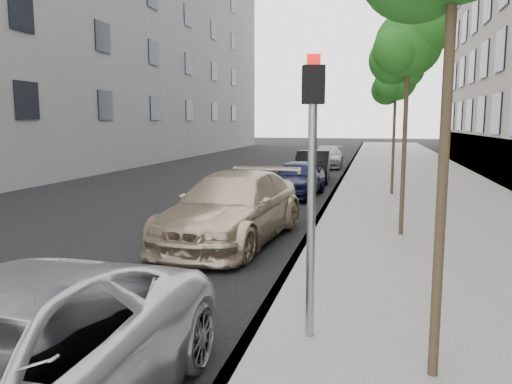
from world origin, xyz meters
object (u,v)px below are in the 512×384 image
(tree_far, at_px, (397,80))
(sedan_black, at_px, (313,166))
(suv, at_px, (233,207))
(tree_mid, at_px, (410,44))
(signal_pole, at_px, (312,165))
(sedan_blue, at_px, (297,178))
(sedan_rear, at_px, (327,157))

(tree_far, xyz_separation_m, sedan_black, (-3.33, 4.21, -3.37))
(sedan_black, bearing_deg, suv, -95.43)
(tree_mid, bearing_deg, sedan_black, 107.26)
(signal_pole, distance_m, suv, 5.63)
(tree_mid, distance_m, tree_far, 6.51)
(tree_mid, relative_size, sedan_blue, 1.32)
(suv, height_order, sedan_rear, suv)
(tree_far, relative_size, sedan_black, 1.15)
(tree_far, height_order, suv, tree_far)
(sedan_blue, xyz_separation_m, sedan_rear, (0.00, 11.75, -0.03))
(signal_pole, distance_m, sedan_blue, 12.24)
(tree_mid, height_order, suv, tree_mid)
(tree_mid, relative_size, tree_far, 1.06)
(suv, bearing_deg, tree_far, 69.49)
(suv, bearing_deg, sedan_rear, 94.76)
(signal_pole, relative_size, sedan_rear, 0.76)
(tree_far, bearing_deg, signal_pole, -96.22)
(tree_mid, distance_m, sedan_rear, 18.55)
(sedan_rear, bearing_deg, suv, -92.00)
(tree_mid, relative_size, signal_pole, 1.55)
(tree_far, distance_m, sedan_black, 6.34)
(tree_mid, height_order, sedan_black, tree_mid)
(tree_far, bearing_deg, sedan_rear, 106.31)
(signal_pole, xyz_separation_m, sedan_rear, (-1.98, 23.73, -1.55))
(tree_far, bearing_deg, tree_mid, -90.00)
(tree_mid, xyz_separation_m, suv, (-3.70, -0.95, -3.55))
(sedan_rear, bearing_deg, tree_mid, -80.33)
(signal_pole, bearing_deg, tree_mid, 62.62)
(tree_mid, bearing_deg, sedan_blue, 118.53)
(suv, bearing_deg, sedan_black, 94.07)
(signal_pole, bearing_deg, tree_far, 69.35)
(sedan_blue, distance_m, sedan_rear, 11.75)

